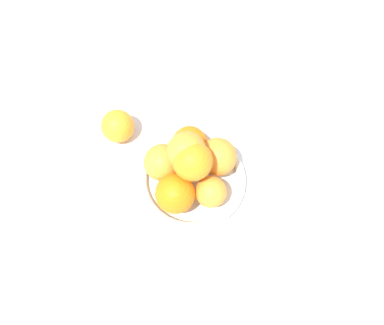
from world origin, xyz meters
name	(u,v)px	position (x,y,z in m)	size (l,w,h in m)	color
ground_plane	(192,182)	(0.00, 0.00, 0.00)	(4.00, 4.00, 0.00)	silver
fruit_bowl	(192,179)	(0.00, 0.00, 0.02)	(0.23, 0.23, 0.03)	silver
orange_pile	(189,165)	(0.00, 0.00, 0.09)	(0.19, 0.19, 0.14)	orange
stray_orange	(118,126)	(0.14, 0.16, 0.04)	(0.08, 0.08, 0.08)	orange
drinking_glass	(316,172)	(-0.02, -0.26, 0.05)	(0.08, 0.08, 0.10)	silver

